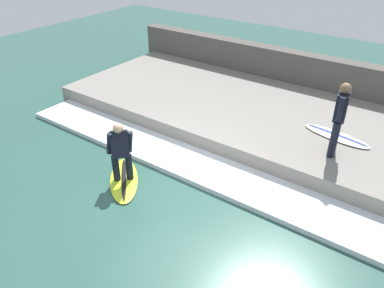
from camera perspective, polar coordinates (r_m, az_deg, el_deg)
name	(u,v)px	position (r m, az deg, el deg)	size (l,w,h in m)	color
ground_plane	(170,188)	(8.07, -3.43, -6.74)	(28.00, 28.00, 0.00)	#2D564C
concrete_ledge	(253,114)	(10.65, 9.22, 4.52)	(4.40, 10.97, 0.47)	gray
back_wall	(290,73)	(12.55, 14.67, 10.45)	(0.50, 11.52, 1.40)	#544F49
wave_foam_crest	(195,165)	(8.64, 0.51, -3.26)	(1.19, 10.43, 0.12)	silver
surfboard_riding	(124,180)	(8.38, -10.33, -5.37)	(1.61, 1.59, 0.07)	#BFE02D
surfer_riding	(120,149)	(7.94, -10.86, -0.78)	(0.54, 0.54, 1.37)	black
surfer_waiting_near	(339,116)	(8.45, 21.56, 4.05)	(0.55, 0.30, 1.66)	black
surfboard_waiting_near	(336,136)	(9.56, 21.14, 1.17)	(0.74, 1.69, 0.07)	white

